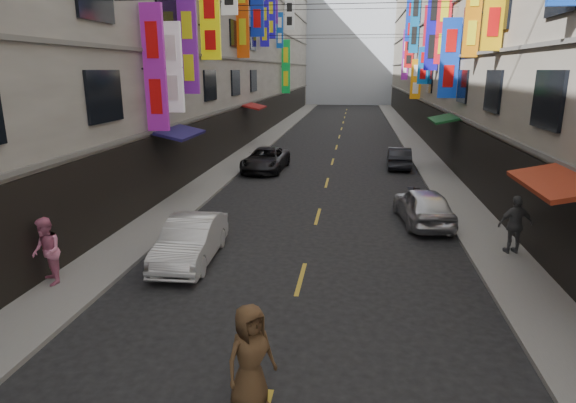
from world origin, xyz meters
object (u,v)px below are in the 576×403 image
(car_right_mid, at_px, (423,206))
(pedestrian_lfar, at_px, (46,252))
(scooter_far_right, at_px, (412,199))
(car_left_mid, at_px, (191,240))
(car_right_far, at_px, (399,157))
(car_left_far, at_px, (266,159))
(pedestrian_crossing, at_px, (250,357))
(pedestrian_rfar, at_px, (515,225))

(car_right_mid, relative_size, pedestrian_lfar, 2.25)
(scooter_far_right, relative_size, car_left_mid, 0.44)
(pedestrian_lfar, bearing_deg, scooter_far_right, 87.35)
(scooter_far_right, bearing_deg, pedestrian_lfar, 45.31)
(car_left_mid, height_order, car_right_far, car_left_mid)
(car_left_far, relative_size, pedestrian_lfar, 2.59)
(car_left_mid, relative_size, car_right_far, 1.08)
(pedestrian_crossing, bearing_deg, car_left_far, 54.27)
(scooter_far_right, height_order, car_right_mid, car_right_mid)
(scooter_far_right, relative_size, pedestrian_rfar, 0.98)
(car_right_far, bearing_deg, pedestrian_rfar, 102.03)
(scooter_far_right, xyz_separation_m, pedestrian_lfar, (-10.41, -9.07, 0.59))
(pedestrian_crossing, bearing_deg, pedestrian_rfar, 4.73)
(pedestrian_lfar, xyz_separation_m, pedestrian_crossing, (6.33, -3.87, -0.08))
(scooter_far_right, height_order, pedestrian_lfar, pedestrian_lfar)
(pedestrian_lfar, height_order, pedestrian_crossing, pedestrian_lfar)
(car_right_far, bearing_deg, pedestrian_lfar, 62.07)
(car_left_mid, distance_m, pedestrian_rfar, 9.98)
(scooter_far_right, bearing_deg, pedestrian_crossing, 76.73)
(pedestrian_rfar, relative_size, pedestrian_crossing, 0.96)
(car_left_mid, bearing_deg, pedestrian_crossing, -65.23)
(car_left_mid, bearing_deg, car_right_far, 62.14)
(scooter_far_right, xyz_separation_m, car_right_far, (0.17, 9.00, 0.18))
(car_left_mid, bearing_deg, car_left_far, 88.54)
(scooter_far_right, bearing_deg, pedestrian_rfar, 121.26)
(car_right_far, relative_size, pedestrian_crossing, 1.97)
(pedestrian_rfar, distance_m, pedestrian_crossing, 10.36)
(scooter_far_right, distance_m, pedestrian_rfar, 5.62)
(car_left_mid, height_order, car_right_mid, car_right_mid)
(car_right_mid, xyz_separation_m, pedestrian_lfar, (-10.59, -7.13, 0.33))
(car_right_mid, distance_m, pedestrian_crossing, 11.80)
(car_left_mid, relative_size, pedestrian_rfar, 2.21)
(car_right_mid, height_order, pedestrian_rfar, pedestrian_rfar)
(scooter_far_right, height_order, car_left_far, car_left_far)
(car_right_mid, distance_m, car_right_far, 10.94)
(scooter_far_right, height_order, pedestrian_rfar, pedestrian_rfar)
(car_left_mid, xyz_separation_m, car_right_far, (7.46, 15.74, -0.05))
(car_right_mid, relative_size, pedestrian_crossing, 2.16)
(pedestrian_lfar, distance_m, pedestrian_crossing, 7.42)
(pedestrian_rfar, bearing_deg, scooter_far_right, -74.08)
(car_left_far, height_order, pedestrian_rfar, pedestrian_rfar)
(car_right_mid, height_order, pedestrian_lfar, pedestrian_lfar)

